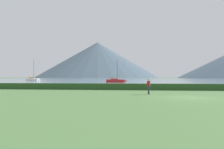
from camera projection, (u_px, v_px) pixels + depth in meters
The scene contains 7 objects.
ground_plane at pixel (187, 98), 19.47m from camera, with size 1000.00×1000.00×0.00m, color #517A42.
harbor_water at pixel (146, 79), 155.42m from camera, with size 320.00×246.00×0.00m, color gray.
hedge_line at pixel (170, 87), 30.39m from camera, with size 80.00×1.20×0.88m, color #284C23.
sailboat_slip_0 at pixel (33, 79), 101.00m from camera, with size 7.43×3.48×9.78m.
sailboat_slip_5 at pixel (116, 81), 73.55m from camera, with size 7.06×2.80×7.48m.
person_standing_walker at pixel (149, 85), 22.98m from camera, with size 0.36×0.56×1.65m.
distant_hill_west_ridge at pixel (97, 60), 403.05m from camera, with size 219.76×219.76×64.53m, color #4C6070.
Camera 1 is at (-4.15, -20.16, 1.82)m, focal length 35.63 mm.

